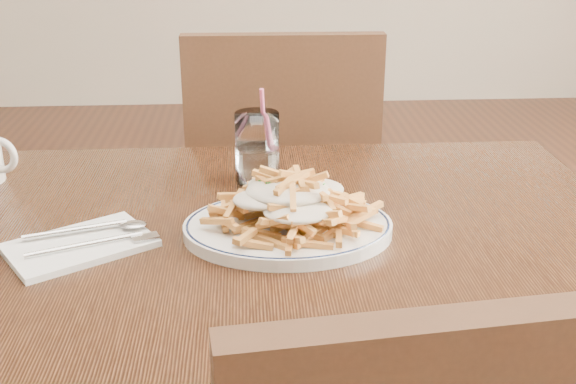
{
  "coord_description": "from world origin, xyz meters",
  "views": [
    {
      "loc": [
        -0.01,
        -1.02,
        1.23
      ],
      "look_at": [
        0.05,
        -0.02,
        0.82
      ],
      "focal_mm": 45.0,
      "sensor_mm": 36.0,
      "label": 1
    }
  ],
  "objects": [
    {
      "name": "water_glass",
      "position": [
        0.01,
        0.2,
        0.81
      ],
      "size": [
        0.08,
        0.08,
        0.17
      ],
      "color": "white",
      "rests_on": "table"
    },
    {
      "name": "cutlery",
      "position": [
        -0.26,
        -0.05,
        0.76
      ],
      "size": [
        0.21,
        0.14,
        0.01
      ],
      "color": "silver",
      "rests_on": "napkin"
    },
    {
      "name": "napkin",
      "position": [
        -0.26,
        -0.05,
        0.76
      ],
      "size": [
        0.24,
        0.22,
        0.01
      ],
      "primitive_type": "cube",
      "rotation": [
        0.0,
        0.0,
        0.57
      ],
      "color": "silver",
      "rests_on": "table"
    },
    {
      "name": "fries_plate",
      "position": [
        0.05,
        -0.02,
        0.76
      ],
      "size": [
        0.38,
        0.36,
        0.02
      ],
      "color": "white",
      "rests_on": "table"
    },
    {
      "name": "table",
      "position": [
        0.0,
        0.0,
        0.67
      ],
      "size": [
        1.2,
        0.8,
        0.75
      ],
      "color": "black",
      "rests_on": "ground"
    },
    {
      "name": "loaded_fries",
      "position": [
        0.05,
        -0.02,
        0.81
      ],
      "size": [
        0.27,
        0.23,
        0.07
      ],
      "color": "#C1843B",
      "rests_on": "fries_plate"
    },
    {
      "name": "chair_far",
      "position": [
        0.07,
        0.65,
        0.54
      ],
      "size": [
        0.45,
        0.45,
        0.96
      ],
      "color": "#311C10",
      "rests_on": "ground"
    }
  ]
}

